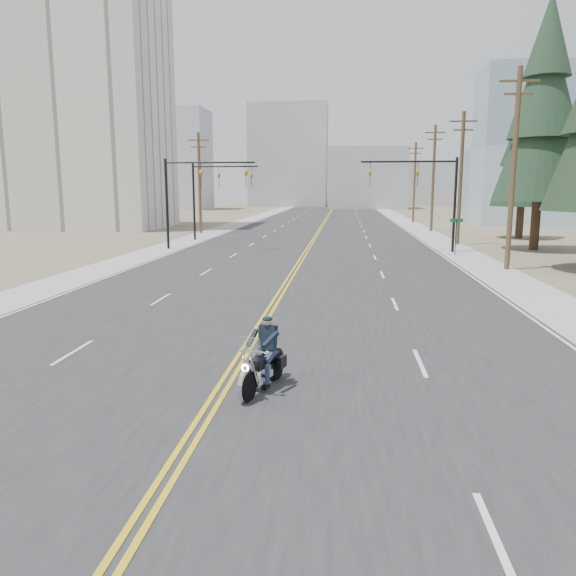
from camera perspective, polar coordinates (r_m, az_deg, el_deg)
The scene contains 24 objects.
ground_plane at distance 12.45m, azimuth -8.20°, elevation -12.54°, with size 400.00×400.00×0.00m, color #776D56.
road at distance 81.32m, azimuth 3.73°, elevation 6.74°, with size 20.00×200.00×0.01m, color #303033.
sidewalk_left at distance 82.53m, azimuth -4.33°, elevation 6.78°, with size 3.00×200.00×0.01m, color #A5A5A0.
sidewalk_right at distance 81.73m, azimuth 11.87°, elevation 6.57°, with size 3.00×200.00×0.01m, color #A5A5A0.
traffic_mast_left at distance 44.73m, azimuth -9.77°, elevation 10.19°, with size 7.10×0.26×7.00m.
traffic_mast_right at distance 43.56m, azimuth 14.02°, elevation 10.04°, with size 7.10×0.26×7.00m.
traffic_mast_far at distance 52.56m, azimuth -7.78°, elevation 10.14°, with size 6.10×0.26×7.00m.
street_sign at distance 42.00m, azimuth 16.70°, elevation 5.64°, with size 0.90×0.06×2.62m.
utility_pole_b at distance 35.49m, azimuth 21.94°, elevation 11.36°, with size 2.20×0.30×11.50m.
utility_pole_c at distance 50.08m, azimuth 17.14°, elevation 10.78°, with size 2.20×0.30×11.00m.
utility_pole_d at distance 64.86m, azimuth 14.55°, elevation 10.88°, with size 2.20×0.30×11.50m.
utility_pole_e at distance 81.71m, azimuth 12.73°, elevation 10.55°, with size 2.20×0.30×11.00m.
utility_pole_left at distance 61.10m, azimuth -8.98°, elevation 10.66°, with size 2.20×0.30×10.50m.
apartment_block at distance 73.69m, azimuth -20.05°, elevation 17.51°, with size 18.00×14.00×30.00m, color silver.
glass_building at distance 86.36m, azimuth 26.11°, elevation 12.59°, with size 24.00×16.00×20.00m, color #9EB5CC.
haze_bldg_a at distance 131.84m, azimuth -11.24°, elevation 12.64°, with size 14.00×12.00×22.00m, color #B7BCC6.
haze_bldg_b at distance 136.25m, azimuth 8.04°, elevation 10.96°, with size 18.00×14.00×14.00m, color #ADB2B7.
haze_bldg_c at distance 126.77m, azimuth 23.24°, elevation 11.23°, with size 16.00×12.00×18.00m, color #B7BCC6.
haze_bldg_d at distance 152.08m, azimuth 0.12°, elevation 13.23°, with size 20.00×15.00×26.00m, color #ADB2B7.
haze_bldg_e at distance 162.65m, azimuth 13.78°, elevation 10.27°, with size 14.00×14.00×12.00m, color #B7BCC6.
haze_bldg_f at distance 150.74m, azimuth -15.08°, elevation 11.01°, with size 12.00×12.00×16.00m, color #ADB2B7.
motorcyclist at distance 13.40m, azimuth -2.62°, elevation -6.79°, with size 0.96×2.25×1.75m, color black, non-canonical shape.
conifer_tall at distance 48.25m, azimuth 24.61°, elevation 16.54°, with size 6.83×6.83×18.99m.
conifer_far at distance 58.59m, azimuth 22.96°, elevation 13.31°, with size 5.74×5.74×15.38m.
Camera 1 is at (2.86, -11.13, 4.77)m, focal length 35.00 mm.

